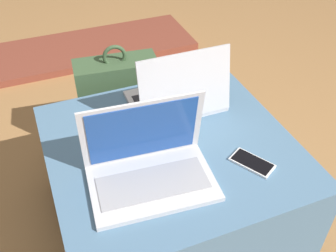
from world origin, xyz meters
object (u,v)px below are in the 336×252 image
(laptop_far, at_px, (178,96))
(cell_phone, at_px, (252,163))
(laptop_near, at_px, (149,165))
(backpack, at_px, (119,106))

(laptop_far, distance_m, cell_phone, 0.38)
(laptop_near, height_order, cell_phone, laptop_near)
(cell_phone, height_order, backpack, backpack)
(laptop_far, xyz_separation_m, cell_phone, (0.10, -0.36, -0.05))
(cell_phone, bearing_deg, laptop_far, -104.04)
(laptop_far, relative_size, cell_phone, 2.24)
(laptop_near, xyz_separation_m, backpack, (0.07, 0.63, -0.24))
(backpack, bearing_deg, laptop_far, 120.39)
(laptop_far, xyz_separation_m, backpack, (-0.15, 0.33, -0.24))
(cell_phone, xyz_separation_m, backpack, (-0.25, 0.69, -0.19))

